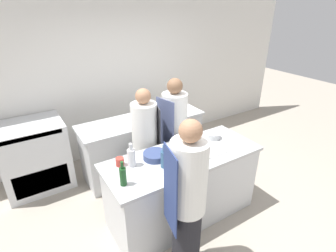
% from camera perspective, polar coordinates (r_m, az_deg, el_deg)
% --- Properties ---
extents(ground_plane, '(16.00, 16.00, 0.00)m').
position_cam_1_polar(ground_plane, '(3.74, 3.01, -18.59)').
color(ground_plane, '#A89E8E').
extents(wall_back, '(8.00, 0.06, 2.80)m').
position_cam_1_polar(wall_back, '(4.74, -11.72, 10.32)').
color(wall_back, silver).
rests_on(wall_back, ground_plane).
extents(prep_counter, '(1.95, 0.77, 0.93)m').
position_cam_1_polar(prep_counter, '(3.43, 3.19, -12.99)').
color(prep_counter, silver).
rests_on(prep_counter, ground_plane).
extents(pass_counter, '(2.02, 0.64, 0.93)m').
position_cam_1_polar(pass_counter, '(4.35, -5.36, -4.02)').
color(pass_counter, silver).
rests_on(pass_counter, ground_plane).
extents(oven_range, '(0.91, 0.74, 1.04)m').
position_cam_1_polar(oven_range, '(4.41, -26.93, -5.81)').
color(oven_range, silver).
rests_on(oven_range, ground_plane).
extents(chef_at_prep_near, '(0.39, 0.37, 1.74)m').
position_cam_1_polar(chef_at_prep_near, '(2.59, 4.22, -16.33)').
color(chef_at_prep_near, black).
rests_on(chef_at_prep_near, ground_plane).
extents(chef_at_stove, '(0.39, 0.38, 1.63)m').
position_cam_1_polar(chef_at_stove, '(3.59, -4.93, -4.37)').
color(chef_at_stove, black).
rests_on(chef_at_stove, ground_plane).
extents(chef_at_pass_far, '(0.40, 0.39, 1.68)m').
position_cam_1_polar(chef_at_pass_far, '(3.85, 1.34, -1.76)').
color(chef_at_pass_far, black).
rests_on(chef_at_pass_far, ground_plane).
extents(bottle_olive_oil, '(0.09, 0.09, 0.28)m').
position_cam_1_polar(bottle_olive_oil, '(2.95, -7.99, -6.70)').
color(bottle_olive_oil, silver).
rests_on(bottle_olive_oil, prep_counter).
extents(bottle_vinegar, '(0.07, 0.07, 0.27)m').
position_cam_1_polar(bottle_vinegar, '(2.68, -9.78, -10.64)').
color(bottle_vinegar, '#19471E').
rests_on(bottle_vinegar, prep_counter).
extents(bottle_wine, '(0.06, 0.06, 0.24)m').
position_cam_1_polar(bottle_wine, '(3.11, 1.26, -4.99)').
color(bottle_wine, '#B2A84C').
rests_on(bottle_wine, prep_counter).
extents(bottle_cooking_oil, '(0.07, 0.07, 0.32)m').
position_cam_1_polar(bottle_cooking_oil, '(3.07, 5.84, -4.89)').
color(bottle_cooking_oil, black).
rests_on(bottle_cooking_oil, prep_counter).
extents(bottle_sauce, '(0.08, 0.08, 0.28)m').
position_cam_1_polar(bottle_sauce, '(2.90, -0.85, -7.09)').
color(bottle_sauce, '#2D5175').
rests_on(bottle_sauce, prep_counter).
extents(bowl_mixing_large, '(0.26, 0.26, 0.06)m').
position_cam_1_polar(bowl_mixing_large, '(2.95, 3.86, -8.37)').
color(bowl_mixing_large, '#B7BABC').
rests_on(bowl_mixing_large, prep_counter).
extents(bowl_prep_small, '(0.18, 0.18, 0.08)m').
position_cam_1_polar(bowl_prep_small, '(3.57, 9.89, -2.08)').
color(bowl_prep_small, '#B7BABC').
rests_on(bowl_prep_small, prep_counter).
extents(bowl_ceramic_blue, '(0.28, 0.28, 0.07)m').
position_cam_1_polar(bowl_ceramic_blue, '(3.09, -2.86, -6.42)').
color(bowl_ceramic_blue, navy).
rests_on(bowl_ceramic_blue, prep_counter).
extents(bowl_wooden_salad, '(0.18, 0.18, 0.05)m').
position_cam_1_polar(bowl_wooden_salad, '(3.36, 4.33, -3.90)').
color(bowl_wooden_salad, white).
rests_on(bowl_wooden_salad, prep_counter).
extents(cup, '(0.09, 0.09, 0.10)m').
position_cam_1_polar(cup, '(3.01, -10.44, -7.65)').
color(cup, '#B2382D').
rests_on(cup, prep_counter).
extents(cutting_board, '(0.42, 0.23, 0.01)m').
position_cam_1_polar(cutting_board, '(3.28, 9.72, -5.39)').
color(cutting_board, white).
rests_on(cutting_board, prep_counter).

